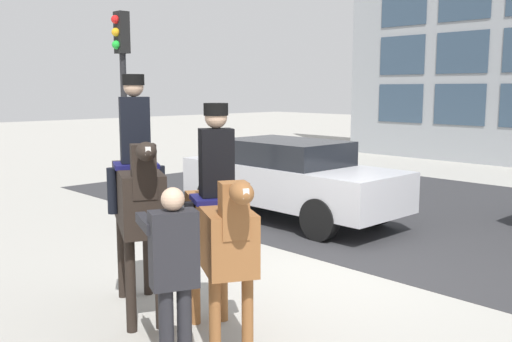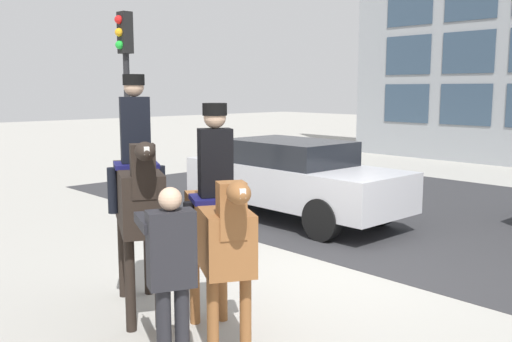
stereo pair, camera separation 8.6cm
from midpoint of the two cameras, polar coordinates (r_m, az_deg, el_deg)
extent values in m
plane|color=#9E9B93|center=(8.01, 7.24, -10.36)|extent=(80.00, 80.00, 0.00)
cube|color=#2D2D30|center=(11.93, 22.13, -4.69)|extent=(18.57, 8.50, 0.01)
cube|color=#33475B|center=(22.13, 14.89, 6.56)|extent=(1.87, 0.02, 1.41)
cube|color=#33475B|center=(20.97, 20.31, 6.25)|extent=(1.87, 0.02, 1.41)
cube|color=#33475B|center=(22.15, 15.06, 11.12)|extent=(1.87, 0.02, 1.41)
cube|color=#33475B|center=(21.00, 20.55, 11.06)|extent=(1.87, 0.02, 1.41)
cube|color=#33475B|center=(22.32, 15.24, 15.65)|extent=(1.87, 0.02, 1.41)
cube|color=black|center=(6.54, -11.38, -2.47)|extent=(1.53, 1.04, 0.65)
cylinder|color=black|center=(6.26, -9.23, -10.84)|extent=(0.11, 0.11, 1.03)
cylinder|color=black|center=(6.23, -12.09, -11.01)|extent=(0.11, 0.11, 1.03)
cylinder|color=black|center=(7.27, -10.40, -8.15)|extent=(0.11, 0.11, 1.03)
cylinder|color=black|center=(7.24, -12.84, -8.28)|extent=(0.11, 0.11, 1.03)
cube|color=black|center=(5.84, -10.84, -0.02)|extent=(0.29, 0.30, 0.55)
cube|color=#382314|center=(5.95, -10.97, 0.33)|extent=(0.07, 0.09, 0.50)
ellipsoid|color=black|center=(5.54, -10.59, 1.94)|extent=(0.37, 0.31, 0.19)
cube|color=silver|center=(5.45, -10.49, 2.05)|extent=(0.12, 0.09, 0.07)
cylinder|color=#382314|center=(7.33, -11.97, -2.20)|extent=(0.09, 0.09, 0.55)
cube|color=#14144C|center=(6.56, -11.53, 0.60)|extent=(0.61, 0.63, 0.05)
cube|color=black|center=(6.52, -11.63, 4.05)|extent=(0.34, 0.38, 0.73)
sphere|color=#D1A889|center=(6.50, -11.75, 8.25)|extent=(0.22, 0.22, 0.22)
cylinder|color=black|center=(6.50, -11.77, 8.92)|extent=(0.24, 0.24, 0.12)
cylinder|color=black|center=(6.63, -9.14, -1.70)|extent=(0.11, 0.11, 0.52)
cylinder|color=black|center=(6.58, -13.80, -1.91)|extent=(0.11, 0.11, 0.52)
cube|color=brown|center=(5.67, -3.45, -5.95)|extent=(1.48, 1.06, 0.57)
cylinder|color=brown|center=(5.45, -0.59, -14.54)|extent=(0.11, 0.11, 0.87)
cylinder|color=brown|center=(5.39, -3.87, -14.84)|extent=(0.11, 0.11, 0.87)
cylinder|color=brown|center=(6.40, -2.99, -11.03)|extent=(0.11, 0.11, 0.87)
cylinder|color=brown|center=(6.34, -5.76, -11.23)|extent=(0.11, 0.11, 0.87)
cube|color=brown|center=(4.99, -1.99, -3.94)|extent=(0.29, 0.31, 0.50)
cube|color=#382314|center=(5.10, -2.30, -3.45)|extent=(0.07, 0.09, 0.45)
ellipsoid|color=brown|center=(4.68, -1.23, -2.21)|extent=(0.37, 0.32, 0.19)
cube|color=silver|center=(4.59, -0.94, -2.17)|extent=(0.12, 0.10, 0.08)
cylinder|color=#382314|center=(6.42, -4.84, -5.22)|extent=(0.09, 0.09, 0.55)
cube|color=#14144C|center=(5.67, -3.63, -2.78)|extent=(0.61, 0.63, 0.05)
cube|color=black|center=(5.61, -3.66, 0.86)|extent=(0.34, 0.39, 0.67)
sphere|color=#D1A889|center=(5.57, -3.70, 5.39)|extent=(0.22, 0.22, 0.22)
cylinder|color=black|center=(5.57, -3.71, 6.18)|extent=(0.24, 0.24, 0.12)
cylinder|color=black|center=(5.78, -0.97, -5.07)|extent=(0.11, 0.11, 0.46)
cylinder|color=black|center=(5.68, -6.28, -5.37)|extent=(0.11, 0.11, 0.46)
cylinder|color=#232328|center=(5.18, -8.69, -15.98)|extent=(0.13, 0.13, 0.86)
cylinder|color=#232328|center=(5.21, -6.91, -15.78)|extent=(0.13, 0.13, 0.86)
cube|color=#232328|center=(4.93, -7.97, -7.74)|extent=(0.35, 0.45, 0.67)
sphere|color=#D1A889|center=(4.83, -8.07, -2.78)|extent=(0.20, 0.20, 0.20)
cube|color=#232328|center=(5.11, -10.68, -5.10)|extent=(0.54, 0.29, 0.09)
cone|color=orange|center=(5.44, -11.33, -4.30)|extent=(0.18, 0.11, 0.04)
cube|color=#B7B7BC|center=(11.12, 3.97, -1.18)|extent=(4.61, 1.75, 0.73)
cube|color=black|center=(11.12, 3.57, 1.91)|extent=(2.30, 1.54, 0.46)
cylinder|color=black|center=(9.67, 6.85, -4.86)|extent=(0.73, 0.21, 0.73)
cylinder|color=black|center=(10.92, 12.35, -3.47)|extent=(0.73, 0.21, 0.73)
cylinder|color=black|center=(11.68, -3.89, -2.55)|extent=(0.73, 0.21, 0.73)
cylinder|color=black|center=(12.74, 1.76, -1.63)|extent=(0.73, 0.21, 0.73)
cylinder|color=black|center=(10.55, -12.39, 2.79)|extent=(0.11, 0.11, 3.16)
cube|color=black|center=(10.55, -12.72, 13.34)|extent=(0.24, 0.19, 0.72)
sphere|color=red|center=(10.52, -13.34, 14.52)|extent=(0.15, 0.15, 0.15)
sphere|color=orange|center=(10.49, -13.30, 13.35)|extent=(0.15, 0.15, 0.15)
sphere|color=green|center=(10.48, -13.26, 12.17)|extent=(0.15, 0.15, 0.15)
camera|label=1|loc=(0.04, -89.62, 0.05)|focal=40.00mm
camera|label=2|loc=(0.04, 90.38, -0.05)|focal=40.00mm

